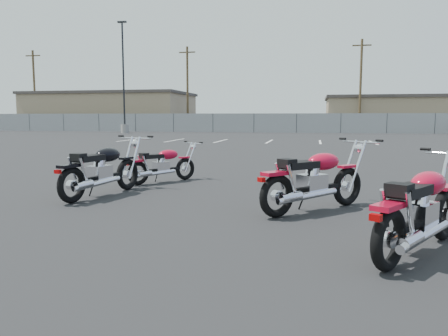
% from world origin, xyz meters
% --- Properties ---
extents(ground, '(120.00, 120.00, 0.00)m').
position_xyz_m(ground, '(0.00, 0.00, 0.00)').
color(ground, black).
rests_on(ground, ground).
extents(motorcycle_front_red, '(1.41, 1.67, 0.90)m').
position_xyz_m(motorcycle_front_red, '(-1.72, 2.97, 0.41)').
color(motorcycle_front_red, black).
rests_on(motorcycle_front_red, ground).
extents(motorcycle_second_black, '(1.01, 2.25, 1.10)m').
position_xyz_m(motorcycle_second_black, '(-2.25, 1.10, 0.50)').
color(motorcycle_second_black, black).
rests_on(motorcycle_second_black, ground).
extents(motorcycle_third_red, '(1.89, 1.96, 1.12)m').
position_xyz_m(motorcycle_third_red, '(1.67, 0.55, 0.51)').
color(motorcycle_third_red, black).
rests_on(motorcycle_third_red, ground).
extents(motorcycle_rear_red, '(1.59, 2.07, 1.09)m').
position_xyz_m(motorcycle_rear_red, '(2.79, -1.43, 0.50)').
color(motorcycle_rear_red, black).
rests_on(motorcycle_rear_red, ground).
extents(training_cone_near, '(0.22, 0.22, 0.26)m').
position_xyz_m(training_cone_near, '(3.51, 1.97, 0.13)').
color(training_cone_near, '#ED5A0C').
rests_on(training_cone_near, ground).
extents(training_cone_far, '(0.25, 0.25, 0.30)m').
position_xyz_m(training_cone_far, '(2.66, -1.05, 0.15)').
color(training_cone_far, '#ED5A0C').
rests_on(training_cone_far, ground).
extents(light_pole_west, '(0.80, 0.70, 9.87)m').
position_xyz_m(light_pole_west, '(-15.20, 30.66, 2.54)').
color(light_pole_west, gray).
rests_on(light_pole_west, ground).
extents(chainlink_fence, '(80.06, 0.06, 1.80)m').
position_xyz_m(chainlink_fence, '(-0.00, 35.00, 0.90)').
color(chainlink_fence, slate).
rests_on(chainlink_fence, ground).
extents(tan_building_west, '(18.40, 10.40, 4.30)m').
position_xyz_m(tan_building_west, '(-22.00, 42.00, 2.16)').
color(tan_building_west, '#907D5D').
rests_on(tan_building_west, ground).
extents(tan_building_east, '(14.40, 9.40, 3.70)m').
position_xyz_m(tan_building_east, '(10.00, 44.00, 1.86)').
color(tan_building_east, '#907D5D').
rests_on(tan_building_east, ground).
extents(utility_pole_a, '(1.80, 0.24, 9.00)m').
position_xyz_m(utility_pole_a, '(-30.00, 39.00, 4.69)').
color(utility_pole_a, '#43341F').
rests_on(utility_pole_a, ground).
extents(utility_pole_b, '(1.80, 0.24, 9.00)m').
position_xyz_m(utility_pole_b, '(-12.00, 40.00, 4.69)').
color(utility_pole_b, '#43341F').
rests_on(utility_pole_b, ground).
extents(utility_pole_c, '(1.80, 0.24, 9.00)m').
position_xyz_m(utility_pole_c, '(6.00, 39.00, 4.69)').
color(utility_pole_c, '#43341F').
rests_on(utility_pole_c, ground).
extents(parking_line_stripes, '(15.12, 4.00, 0.01)m').
position_xyz_m(parking_line_stripes, '(-2.50, 20.00, 0.00)').
color(parking_line_stripes, silver).
rests_on(parking_line_stripes, ground).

